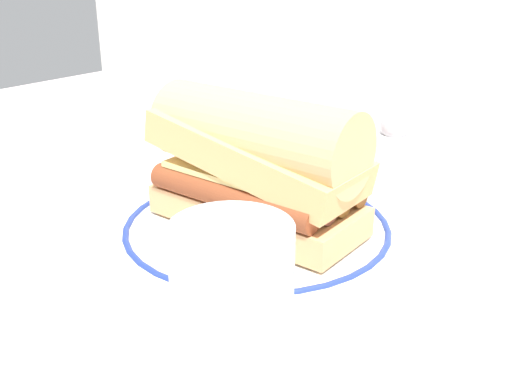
{
  "coord_description": "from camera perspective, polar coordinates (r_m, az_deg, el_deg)",
  "views": [
    {
      "loc": [
        0.33,
        -0.39,
        0.25
      ],
      "look_at": [
        -0.0,
        -0.01,
        0.04
      ],
      "focal_mm": 43.14,
      "sensor_mm": 36.0,
      "label": 1
    }
  ],
  "objects": [
    {
      "name": "salt_shaker",
      "position": [
        0.69,
        12.56,
        3.87
      ],
      "size": [
        0.03,
        0.03,
        0.08
      ],
      "color": "white",
      "rests_on": "ground_plane"
    },
    {
      "name": "sausage_sandwich",
      "position": [
        0.54,
        -0.0,
        2.9
      ],
      "size": [
        0.2,
        0.1,
        0.12
      ],
      "rotation": [
        0.0,
        0.0,
        0.06
      ],
      "color": "#E3A96D",
      "rests_on": "plate"
    },
    {
      "name": "plate",
      "position": [
        0.56,
        -0.0,
        -3.49
      ],
      "size": [
        0.26,
        0.26,
        0.01
      ],
      "color": "white",
      "rests_on": "ground_plane"
    },
    {
      "name": "ground_plane",
      "position": [
        0.57,
        0.64,
        -3.94
      ],
      "size": [
        1.5,
        1.5,
        0.0
      ],
      "primitive_type": "plane",
      "color": "beige"
    },
    {
      "name": "drinking_glass",
      "position": [
        0.36,
        -2.19,
        -12.27
      ],
      "size": [
        0.07,
        0.07,
        0.11
      ],
      "color": "silver",
      "rests_on": "ground_plane"
    }
  ]
}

